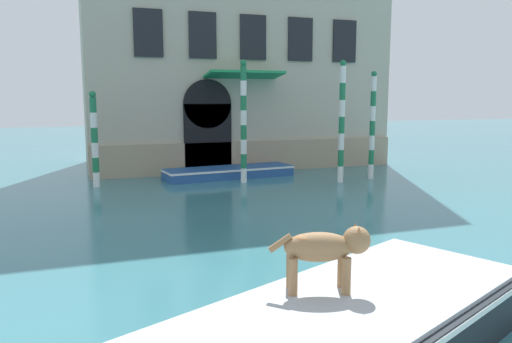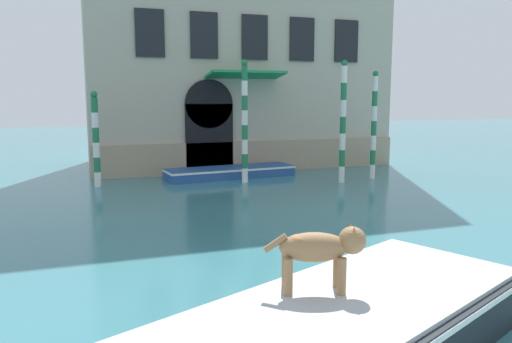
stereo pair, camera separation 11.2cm
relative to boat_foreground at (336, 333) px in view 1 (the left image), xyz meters
The scene contains 8 objects.
palazzo_left 20.53m from the boat_foreground, 76.64° to the left, with size 13.83×7.40×15.70m.
boat_foreground is the anchor object (origin of this frame).
dog_on_deck 1.04m from the boat_foreground, 78.34° to the left, with size 1.28×0.65×0.88m.
boat_moored_near_palazzo 14.57m from the boat_foreground, 78.48° to the left, with size 5.42×1.99×0.43m.
mooring_pole_0 13.56m from the boat_foreground, 60.53° to the left, with size 0.23×0.23×4.62m.
mooring_pole_1 13.42m from the boat_foreground, 76.53° to the left, with size 0.24×0.24×4.63m.
mooring_pole_2 14.69m from the boat_foreground, 55.80° to the left, with size 0.22×0.22×4.27m.
mooring_pole_3 14.07m from the boat_foreground, 99.36° to the left, with size 0.25×0.25×3.47m.
Camera 1 is at (-4.57, -0.36, 3.22)m, focal length 35.00 mm.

